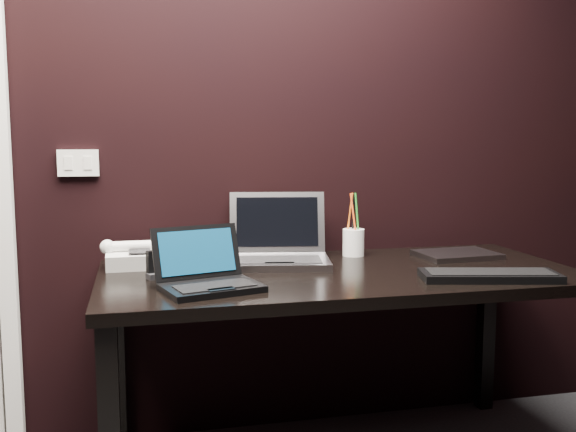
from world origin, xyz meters
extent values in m
plane|color=black|center=(0.00, 1.80, 1.30)|extent=(4.00, 0.00, 4.00)
cube|color=white|center=(-0.89, 1.77, 1.02)|extent=(0.06, 0.05, 2.11)
cube|color=silver|center=(-0.62, 1.79, 1.12)|extent=(0.15, 0.02, 0.10)
cube|color=silver|center=(-0.66, 1.78, 1.12)|extent=(0.03, 0.01, 0.05)
cube|color=silver|center=(-0.58, 1.78, 1.12)|extent=(0.03, 0.01, 0.05)
cube|color=black|center=(0.30, 1.40, 0.72)|extent=(1.70, 0.80, 0.04)
cube|color=black|center=(-0.50, 1.75, 0.35)|extent=(0.06, 0.06, 0.70)
cube|color=black|center=(1.10, 1.75, 0.35)|extent=(0.06, 0.06, 0.70)
cube|color=black|center=(-0.19, 1.19, 0.75)|extent=(0.34, 0.27, 0.02)
cube|color=black|center=(-0.18, 1.17, 0.76)|extent=(0.26, 0.17, 0.00)
cube|color=black|center=(-0.17, 1.12, 0.76)|extent=(0.09, 0.05, 0.00)
cube|color=black|center=(-0.22, 1.32, 0.84)|extent=(0.30, 0.14, 0.17)
cube|color=#092D47|center=(-0.22, 1.31, 0.85)|extent=(0.26, 0.11, 0.14)
cube|color=#A1A0A6|center=(0.10, 1.54, 0.75)|extent=(0.42, 0.34, 0.03)
cube|color=black|center=(0.10, 1.51, 0.77)|extent=(0.33, 0.20, 0.00)
cube|color=gray|center=(0.08, 1.44, 0.77)|extent=(0.11, 0.06, 0.00)
cube|color=#9E9EA3|center=(0.13, 1.71, 0.88)|extent=(0.38, 0.14, 0.23)
cube|color=black|center=(0.13, 1.70, 0.88)|extent=(0.33, 0.11, 0.19)
cube|color=black|center=(0.74, 1.14, 0.75)|extent=(0.48, 0.26, 0.03)
cube|color=black|center=(0.74, 1.14, 0.77)|extent=(0.43, 0.22, 0.00)
cube|color=gray|center=(0.83, 1.54, 0.75)|extent=(0.32, 0.24, 0.02)
cube|color=silver|center=(-0.42, 1.63, 0.77)|extent=(0.20, 0.18, 0.08)
cylinder|color=white|center=(-0.42, 1.62, 0.82)|extent=(0.18, 0.04, 0.04)
sphere|color=silver|center=(-0.52, 1.62, 0.82)|extent=(0.05, 0.05, 0.05)
sphere|color=white|center=(-0.33, 1.62, 0.82)|extent=(0.05, 0.05, 0.05)
cube|color=black|center=(-0.40, 1.58, 0.81)|extent=(0.08, 0.05, 0.01)
cube|color=black|center=(-0.36, 1.42, 0.79)|extent=(0.05, 0.04, 0.09)
cube|color=black|center=(-0.35, 1.41, 0.75)|extent=(0.07, 0.06, 0.02)
cylinder|color=white|center=(0.44, 1.67, 0.79)|extent=(0.09, 0.09, 0.11)
cylinder|color=orange|center=(0.43, 1.68, 0.91)|extent=(0.02, 0.03, 0.16)
cylinder|color=#227F24|center=(0.45, 1.66, 0.91)|extent=(0.02, 0.02, 0.16)
cylinder|color=black|center=(0.44, 1.68, 0.91)|extent=(0.01, 0.02, 0.16)
cylinder|color=#D94514|center=(0.43, 1.66, 0.91)|extent=(0.02, 0.04, 0.16)
camera|label=1|loc=(-0.40, -0.76, 1.21)|focal=40.00mm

